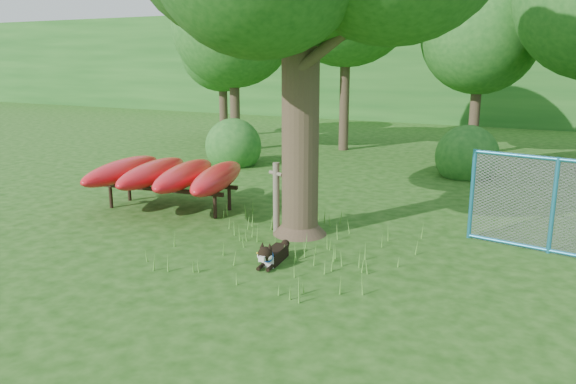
% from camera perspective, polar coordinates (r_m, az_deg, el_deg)
% --- Properties ---
extents(ground, '(80.00, 80.00, 0.00)m').
position_cam_1_polar(ground, '(9.49, -4.42, -7.26)').
color(ground, '#17430D').
rests_on(ground, ground).
extents(wooden_post, '(0.37, 0.22, 1.39)m').
position_cam_1_polar(wooden_post, '(10.94, -1.21, -0.37)').
color(wooden_post, '#635B4A').
rests_on(wooden_post, ground).
extents(kayak_rack, '(3.89, 3.47, 1.06)m').
position_cam_1_polar(kayak_rack, '(12.91, -12.05, 1.80)').
color(kayak_rack, black).
rests_on(kayak_rack, ground).
extents(husky_dog, '(0.34, 1.05, 0.46)m').
position_cam_1_polar(husky_dog, '(9.38, -1.63, -6.40)').
color(husky_dog, black).
rests_on(husky_dog, ground).
extents(fence_section, '(2.90, 0.59, 2.85)m').
position_cam_1_polar(fence_section, '(10.74, 25.35, -1.29)').
color(fence_section, teal).
rests_on(fence_section, ground).
extents(wildflower_clump, '(0.09, 0.08, 0.20)m').
position_cam_1_polar(wildflower_clump, '(9.43, -3.02, -6.31)').
color(wildflower_clump, '#549731').
rests_on(wildflower_clump, ground).
extents(bg_tree_a, '(4.40, 4.40, 6.70)m').
position_cam_1_polar(bg_tree_a, '(20.84, -5.59, 16.49)').
color(bg_tree_a, '#3D2E21').
rests_on(bg_tree_a, ground).
extents(bg_tree_c, '(4.00, 4.00, 6.12)m').
position_cam_1_polar(bg_tree_c, '(20.80, 18.98, 14.81)').
color(bg_tree_c, '#3D2E21').
rests_on(bg_tree_c, ground).
extents(bg_tree_f, '(3.60, 3.60, 5.55)m').
position_cam_1_polar(bg_tree_f, '(24.69, -6.73, 14.22)').
color(bg_tree_f, '#3D2E21').
rests_on(bg_tree_f, ground).
extents(shrub_left, '(1.80, 1.80, 1.80)m').
position_cam_1_polar(shrub_left, '(18.20, -5.53, 2.76)').
color(shrub_left, '#20601F').
rests_on(shrub_left, ground).
extents(shrub_mid, '(1.80, 1.80, 1.80)m').
position_cam_1_polar(shrub_mid, '(17.09, 17.58, 1.49)').
color(shrub_mid, '#20601F').
rests_on(shrub_mid, ground).
extents(wooded_hillside, '(80.00, 12.00, 6.00)m').
position_cam_1_polar(wooded_hillside, '(35.85, 20.10, 12.06)').
color(wooded_hillside, '#20601F').
rests_on(wooded_hillside, ground).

